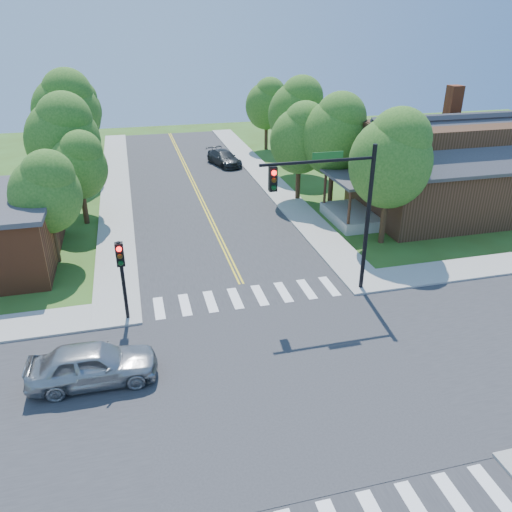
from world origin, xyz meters
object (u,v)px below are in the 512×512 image
object	(u,v)px
signal_mast_ne	(335,199)
car_silver	(93,365)
signal_pole_nw	(121,267)
house_ne	(441,165)
car_dgrey	(224,158)

from	to	relation	value
signal_mast_ne	car_silver	size ratio (longest dim) A/B	1.55
signal_pole_nw	house_ne	distance (m)	22.45
signal_pole_nw	car_dgrey	xyz separation A→B (m)	(9.10, 24.28, -2.02)
signal_pole_nw	car_dgrey	size ratio (longest dim) A/B	0.80
car_dgrey	signal_pole_nw	bearing A→B (deg)	-126.54
house_ne	signal_pole_nw	bearing A→B (deg)	-157.31
car_silver	car_dgrey	world-z (taller)	car_silver
signal_mast_ne	house_ne	world-z (taller)	signal_mast_ne
signal_mast_ne	signal_pole_nw	xyz separation A→B (m)	(-9.51, -0.01, -2.19)
house_ne	car_silver	xyz separation A→B (m)	(-21.98, -12.63, -2.54)
car_dgrey	signal_mast_ne	bearing A→B (deg)	-105.02
signal_pole_nw	house_ne	bearing A→B (deg)	22.69
house_ne	signal_mast_ne	bearing A→B (deg)	-142.32
car_silver	car_dgrey	size ratio (longest dim) A/B	0.97
car_silver	car_dgrey	distance (m)	30.10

